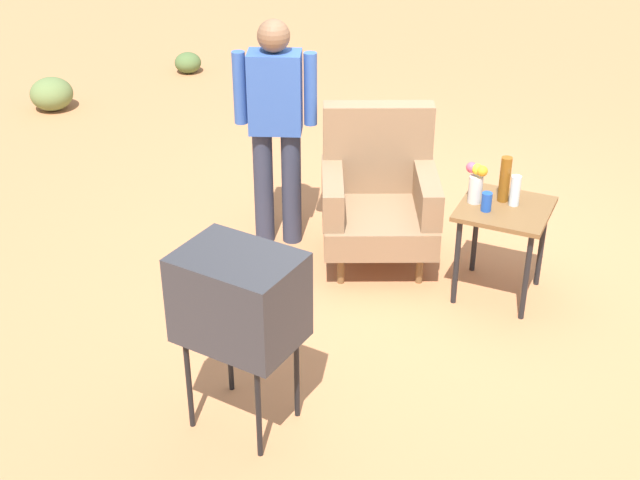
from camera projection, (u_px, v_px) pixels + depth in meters
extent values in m
plane|color=#C17A4C|center=(413.00, 257.00, 6.31)|extent=(60.00, 60.00, 0.00)
cylinder|color=brown|center=(341.00, 268.00, 5.96)|extent=(0.05, 0.05, 0.22)
cylinder|color=brown|center=(420.00, 268.00, 5.96)|extent=(0.05, 0.05, 0.22)
cylinder|color=brown|center=(339.00, 230.00, 6.42)|extent=(0.05, 0.05, 0.22)
cylinder|color=brown|center=(412.00, 230.00, 6.42)|extent=(0.05, 0.05, 0.22)
cube|color=#8C6B4C|center=(379.00, 222.00, 6.09)|extent=(1.01, 1.01, 0.20)
cube|color=#8C6B4C|center=(378.00, 147.00, 6.16)|extent=(0.76, 0.46, 0.64)
cube|color=#8C6B4C|center=(332.00, 192.00, 5.97)|extent=(0.41, 0.68, 0.26)
cube|color=#8C6B4C|center=(427.00, 192.00, 5.98)|extent=(0.41, 0.68, 0.26)
cylinder|color=black|center=(457.00, 262.00, 5.65)|extent=(0.04, 0.04, 0.62)
cylinder|color=black|center=(526.00, 277.00, 5.48)|extent=(0.04, 0.04, 0.62)
cylinder|color=black|center=(476.00, 231.00, 6.00)|extent=(0.04, 0.04, 0.62)
cylinder|color=black|center=(542.00, 244.00, 5.84)|extent=(0.04, 0.04, 0.62)
cube|color=brown|center=(505.00, 209.00, 5.58)|extent=(0.56, 0.56, 0.03)
cylinder|color=black|center=(297.00, 375.00, 4.69)|extent=(0.03, 0.03, 0.55)
cylinder|color=black|center=(230.00, 349.00, 4.89)|extent=(0.03, 0.03, 0.55)
cylinder|color=black|center=(259.00, 413.00, 4.42)|extent=(0.03, 0.03, 0.55)
cylinder|color=black|center=(189.00, 385.00, 4.62)|extent=(0.03, 0.03, 0.55)
cube|color=#333338|center=(239.00, 298.00, 4.40)|extent=(0.65, 0.50, 0.48)
cube|color=#383D3F|center=(264.00, 277.00, 4.57)|extent=(0.42, 0.06, 0.34)
cylinder|color=#2D3347|center=(264.00, 187.00, 6.32)|extent=(0.14, 0.14, 0.86)
cylinder|color=#2D3347|center=(291.00, 187.00, 6.31)|extent=(0.14, 0.14, 0.86)
cube|color=#3356A8|center=(275.00, 92.00, 5.97)|extent=(0.42, 0.34, 0.56)
cylinder|color=#3356A8|center=(240.00, 88.00, 5.97)|extent=(0.09, 0.09, 0.50)
cylinder|color=#3356A8|center=(310.00, 89.00, 5.95)|extent=(0.09, 0.09, 0.50)
sphere|color=brown|center=(274.00, 36.00, 5.78)|extent=(0.22, 0.22, 0.22)
cylinder|color=brown|center=(505.00, 179.00, 5.58)|extent=(0.07, 0.07, 0.30)
cylinder|color=silver|center=(515.00, 191.00, 5.55)|extent=(0.06, 0.06, 0.20)
cylinder|color=blue|center=(487.00, 202.00, 5.50)|extent=(0.07, 0.07, 0.12)
cylinder|color=silver|center=(475.00, 189.00, 5.59)|extent=(0.09, 0.09, 0.18)
sphere|color=yellow|center=(477.00, 169.00, 5.52)|extent=(0.07, 0.07, 0.07)
sphere|color=#E04C66|center=(472.00, 167.00, 5.54)|extent=(0.07, 0.07, 0.07)
sphere|color=orange|center=(482.00, 171.00, 5.50)|extent=(0.07, 0.07, 0.07)
ellipsoid|color=#516B38|center=(188.00, 63.00, 9.77)|extent=(0.29, 0.29, 0.23)
ellipsoid|color=olive|center=(52.00, 94.00, 8.76)|extent=(0.42, 0.42, 0.33)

